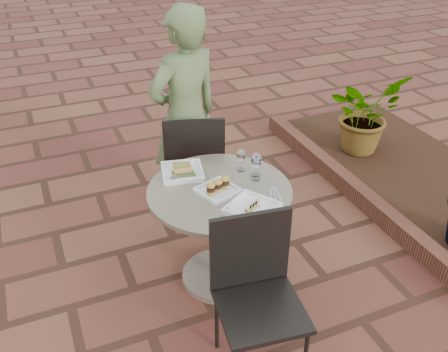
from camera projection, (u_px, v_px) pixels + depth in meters
name	position (u px, v px, depth m)	size (l,w,h in m)	color
ground	(192.00, 272.00, 3.50)	(60.00, 60.00, 0.00)	brown
cafe_table	(220.00, 221.00, 3.21)	(0.90, 0.90, 0.73)	gray
chair_far	(194.00, 160.00, 3.75)	(0.55, 0.55, 0.93)	black
chair_near	(256.00, 283.00, 2.64)	(0.49, 0.49, 0.93)	black
diner	(185.00, 117.00, 3.72)	(0.61, 0.40, 1.67)	#4F6437
plate_salmon	(182.00, 171.00, 3.22)	(0.31, 0.31, 0.07)	white
plate_sliders	(218.00, 188.00, 3.03)	(0.28, 0.28, 0.14)	white
plate_tuna	(252.00, 208.00, 2.88)	(0.36, 0.36, 0.03)	white
wine_glass_right	(256.00, 163.00, 3.12)	(0.07, 0.07, 0.16)	white
wine_glass_mid	(241.00, 156.00, 3.22)	(0.06, 0.06, 0.15)	white
wine_glass_far	(256.00, 160.00, 3.16)	(0.07, 0.07, 0.16)	white
steel_ramekin	(174.00, 180.00, 3.14)	(0.05, 0.05, 0.04)	silver
cutlery_set	(274.00, 194.00, 3.03)	(0.09, 0.19, 0.00)	silver
planter_curb	(357.00, 192.00, 4.23)	(0.12, 3.00, 0.15)	brown
mulch_bed	(421.00, 180.00, 4.49)	(1.30, 3.00, 0.06)	black
potted_plant_a	(364.00, 113.00, 4.73)	(0.69, 0.59, 0.76)	#33662D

